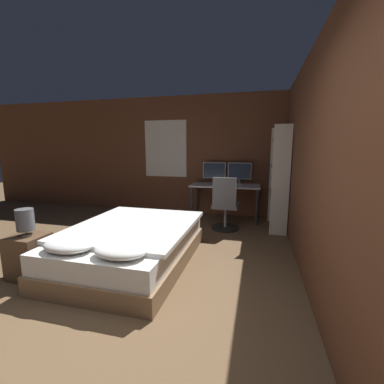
% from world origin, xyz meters
% --- Properties ---
extents(ground_plane, '(20.00, 20.00, 0.00)m').
position_xyz_m(ground_plane, '(0.00, 0.00, 0.00)').
color(ground_plane, brown).
extents(wall_back, '(12.00, 0.08, 2.70)m').
position_xyz_m(wall_back, '(-0.01, 4.29, 1.35)').
color(wall_back, brown).
rests_on(wall_back, ground_plane).
extents(wall_side_right, '(0.06, 12.00, 2.70)m').
position_xyz_m(wall_side_right, '(1.77, 1.50, 1.35)').
color(wall_side_right, brown).
rests_on(wall_side_right, ground_plane).
extents(bed, '(1.52, 2.09, 0.59)m').
position_xyz_m(bed, '(-0.42, 1.41, 0.26)').
color(bed, '#846647').
rests_on(bed, ground_plane).
extents(nightstand, '(0.40, 0.37, 0.52)m').
position_xyz_m(nightstand, '(-1.41, 0.77, 0.26)').
color(nightstand, brown).
rests_on(nightstand, ground_plane).
extents(bedside_lamp, '(0.19, 0.19, 0.32)m').
position_xyz_m(bedside_lamp, '(-1.41, 0.77, 0.70)').
color(bedside_lamp, gray).
rests_on(bedside_lamp, nightstand).
extents(desk, '(1.45, 0.65, 0.75)m').
position_xyz_m(desk, '(0.52, 3.90, 0.66)').
color(desk, beige).
rests_on(desk, ground_plane).
extents(monitor_left, '(0.51, 0.16, 0.46)m').
position_xyz_m(monitor_left, '(0.24, 4.12, 1.02)').
color(monitor_left, '#B7B7BC').
rests_on(monitor_left, desk).
extents(monitor_right, '(0.51, 0.16, 0.46)m').
position_xyz_m(monitor_right, '(0.80, 4.12, 1.02)').
color(monitor_right, '#B7B7BC').
rests_on(monitor_right, desk).
extents(keyboard, '(0.39, 0.13, 0.02)m').
position_xyz_m(keyboard, '(0.52, 3.68, 0.76)').
color(keyboard, '#B7B7BC').
rests_on(keyboard, desk).
extents(computer_mouse, '(0.07, 0.05, 0.04)m').
position_xyz_m(computer_mouse, '(0.80, 3.68, 0.77)').
color(computer_mouse, '#B7B7BC').
rests_on(computer_mouse, desk).
extents(office_chair, '(0.52, 0.52, 1.01)m').
position_xyz_m(office_chair, '(0.62, 3.15, 0.41)').
color(office_chair, black).
rests_on(office_chair, ground_plane).
extents(bookshelf, '(0.30, 0.93, 1.92)m').
position_xyz_m(bookshelf, '(1.57, 3.43, 1.05)').
color(bookshelf, beige).
rests_on(bookshelf, ground_plane).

